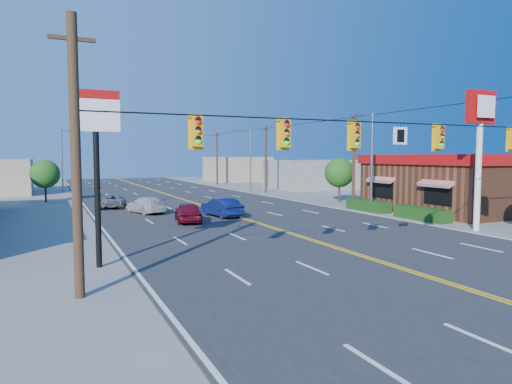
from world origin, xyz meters
name	(u,v)px	position (x,y,z in m)	size (l,w,h in m)	color
ground	(376,262)	(0.00, 0.00, 0.00)	(160.00, 160.00, 0.00)	gray
road	(218,211)	(0.00, 20.00, 0.03)	(20.00, 120.00, 0.06)	#2D2D30
signal_span	(376,149)	(-0.12, 0.00, 4.89)	(24.32, 0.34, 9.00)	#47301E
kfc	(471,182)	(19.90, 12.00, 2.38)	(16.30, 12.40, 4.70)	brown
kfc_pylon	(480,132)	(11.00, 4.00, 6.04)	(2.20, 0.36, 8.50)	white
pizza_hut_sign	(96,141)	(-11.00, 4.00, 5.18)	(1.90, 0.30, 6.85)	black
streetlight_se	(370,157)	(10.79, 14.00, 4.51)	(2.55, 0.25, 8.00)	gray
streetlight_ne	(249,157)	(10.79, 38.00, 4.51)	(2.55, 0.25, 8.00)	gray
streetlight_sw	(76,157)	(-10.79, 22.00, 4.51)	(2.55, 0.25, 8.00)	gray
streetlight_nw	(64,157)	(-10.79, 48.00, 4.51)	(2.55, 0.25, 8.00)	gray
utility_pole_near	(354,160)	(12.20, 18.00, 4.20)	(0.28, 0.28, 8.40)	#47301E
utility_pole_mid	(266,159)	(12.20, 36.00, 4.20)	(0.28, 0.28, 8.40)	#47301E
utility_pole_far	(217,158)	(12.20, 54.00, 4.20)	(0.28, 0.28, 8.40)	#47301E
tree_kfc_rear	(339,173)	(13.50, 22.00, 2.93)	(2.94, 2.94, 4.41)	#47301E
tree_west	(45,174)	(-13.00, 34.00, 2.79)	(2.80, 2.80, 4.20)	#47301E
bld_east_mid	(315,174)	(22.00, 40.00, 2.00)	(12.00, 10.00, 4.00)	gray
bld_east_far	(237,169)	(19.00, 62.00, 2.20)	(10.00, 10.00, 4.40)	tan
car_magenta	(188,213)	(-4.13, 14.57, 0.69)	(1.63, 4.06, 1.38)	maroon
car_blue	(221,208)	(-1.09, 16.23, 0.70)	(1.48, 4.25, 1.40)	navy
car_white	(146,206)	(-5.77, 20.83, 0.65)	(1.81, 4.45, 1.29)	silver
car_silver	(114,202)	(-7.60, 25.80, 0.58)	(1.93, 4.19, 1.16)	#9D9CA1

